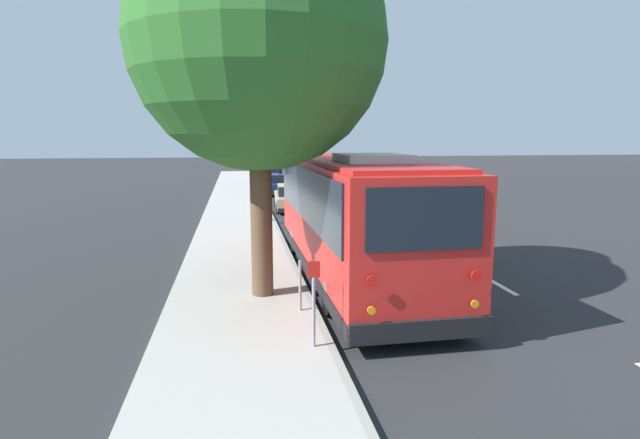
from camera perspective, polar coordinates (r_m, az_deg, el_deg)
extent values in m
plane|color=#28282B|center=(13.52, 4.47, -6.36)|extent=(160.00, 160.00, 0.00)
cube|color=#A3A099|center=(13.13, -9.48, -6.61)|extent=(80.00, 3.03, 0.15)
cube|color=gray|center=(13.21, -2.55, -6.38)|extent=(80.00, 0.14, 0.15)
cube|color=red|center=(13.07, 3.69, 0.53)|extent=(9.93, 2.62, 2.76)
cube|color=black|center=(13.32, 3.63, -4.74)|extent=(9.98, 2.67, 0.28)
cube|color=black|center=(12.99, 3.72, 3.16)|extent=(9.12, 2.70, 1.31)
cube|color=black|center=(17.84, -0.10, 4.88)|extent=(0.05, 2.20, 1.38)
cube|color=black|center=(8.28, 11.96, 0.07)|extent=(0.05, 2.02, 1.05)
cube|color=black|center=(17.80, -0.11, 6.93)|extent=(0.06, 1.81, 0.22)
cube|color=red|center=(12.93, 3.76, 6.76)|extent=(9.32, 2.38, 0.10)
cube|color=silver|center=(11.22, 5.94, 6.93)|extent=(1.83, 1.44, 0.20)
cube|color=black|center=(18.10, -0.12, -0.81)|extent=(0.13, 2.54, 0.36)
cube|color=black|center=(8.76, 11.59, -12.31)|extent=(0.13, 2.54, 0.36)
cylinder|color=red|center=(8.13, 5.95, -7.01)|extent=(0.03, 0.18, 0.18)
cylinder|color=orange|center=(8.29, 5.89, -10.30)|extent=(0.03, 0.14, 0.14)
cylinder|color=red|center=(8.79, 17.44, -6.13)|extent=(0.03, 0.18, 0.18)
cylinder|color=orange|center=(8.94, 17.28, -9.20)|extent=(0.03, 0.14, 0.14)
cube|color=white|center=(17.99, -2.79, -0.33)|extent=(0.04, 0.32, 0.18)
cube|color=white|center=(18.28, 2.45, -0.17)|extent=(0.04, 0.32, 0.18)
cube|color=black|center=(17.31, -4.56, 5.58)|extent=(0.06, 0.10, 0.24)
cylinder|color=black|center=(15.92, -2.74, -2.07)|extent=(1.01, 0.31, 1.00)
cylinder|color=slate|center=(15.92, -2.74, -2.07)|extent=(0.45, 0.32, 0.45)
cylinder|color=black|center=(16.34, 4.97, -1.80)|extent=(1.01, 0.31, 1.00)
cylinder|color=slate|center=(16.34, 4.97, -1.80)|extent=(0.45, 0.32, 0.45)
cylinder|color=black|center=(10.46, 1.34, -8.23)|extent=(1.01, 0.31, 1.00)
cylinder|color=slate|center=(10.46, 1.34, -8.23)|extent=(0.45, 0.32, 0.45)
cylinder|color=black|center=(11.09, 12.70, -7.43)|extent=(1.01, 0.31, 1.00)
cylinder|color=slate|center=(11.09, 12.70, -7.43)|extent=(0.45, 0.32, 0.45)
cube|color=tan|center=(25.56, -3.25, 2.19)|extent=(4.27, 1.84, 0.61)
cube|color=black|center=(25.39, -3.24, 3.38)|extent=(2.05, 1.51, 0.48)
cube|color=tan|center=(25.37, -3.25, 3.92)|extent=(1.97, 1.47, 0.05)
cube|color=black|center=(27.69, -3.52, 2.32)|extent=(0.15, 1.60, 0.20)
cube|color=black|center=(23.50, -2.91, 1.05)|extent=(0.15, 1.60, 0.20)
cylinder|color=black|center=(26.86, -5.01, 2.20)|extent=(0.62, 0.23, 0.61)
cylinder|color=slate|center=(26.86, -5.01, 2.20)|extent=(0.29, 0.23, 0.28)
cylinder|color=black|center=(26.95, -1.84, 2.25)|extent=(0.62, 0.23, 0.61)
cylinder|color=slate|center=(26.95, -1.84, 2.25)|extent=(0.29, 0.23, 0.28)
cylinder|color=black|center=(24.24, -4.81, 1.42)|extent=(0.62, 0.23, 0.61)
cylinder|color=slate|center=(24.24, -4.81, 1.42)|extent=(0.29, 0.23, 0.28)
cylinder|color=black|center=(24.33, -1.29, 1.48)|extent=(0.62, 0.23, 0.61)
cylinder|color=slate|center=(24.33, -1.29, 1.48)|extent=(0.29, 0.23, 0.28)
cube|color=#19234C|center=(32.90, -4.82, 3.80)|extent=(4.53, 1.68, 0.61)
cube|color=black|center=(32.74, -4.82, 4.73)|extent=(2.15, 1.43, 0.48)
cube|color=#19234C|center=(32.72, -4.83, 5.15)|extent=(2.07, 1.39, 0.05)
cube|color=black|center=(35.19, -5.09, 3.82)|extent=(0.10, 1.58, 0.20)
cube|color=black|center=(30.66, -4.52, 3.00)|extent=(0.10, 1.58, 0.20)
cylinder|color=black|center=(34.29, -6.22, 3.75)|extent=(0.62, 0.21, 0.62)
cylinder|color=slate|center=(34.29, -6.22, 3.75)|extent=(0.28, 0.22, 0.28)
cylinder|color=black|center=(34.39, -3.77, 3.80)|extent=(0.62, 0.21, 0.62)
cylinder|color=slate|center=(34.39, -3.77, 3.80)|extent=(0.28, 0.22, 0.28)
cylinder|color=black|center=(31.46, -5.97, 3.25)|extent=(0.62, 0.21, 0.62)
cylinder|color=slate|center=(31.46, -5.97, 3.25)|extent=(0.28, 0.22, 0.28)
cylinder|color=black|center=(31.57, -3.30, 3.30)|extent=(0.62, 0.21, 0.62)
cylinder|color=slate|center=(31.57, -3.30, 3.30)|extent=(0.28, 0.22, 0.28)
cube|color=navy|center=(39.45, -5.57, 4.71)|extent=(4.08, 1.83, 0.60)
cube|color=black|center=(39.30, -5.57, 5.48)|extent=(1.95, 1.53, 0.48)
cube|color=navy|center=(39.28, -5.58, 5.83)|extent=(1.87, 1.50, 0.05)
cube|color=black|center=(41.48, -5.84, 4.65)|extent=(0.13, 1.67, 0.20)
cube|color=black|center=(37.44, -5.27, 4.15)|extent=(0.13, 1.67, 0.20)
cylinder|color=black|center=(40.66, -6.85, 4.61)|extent=(0.61, 0.22, 0.60)
cylinder|color=slate|center=(40.66, -6.85, 4.61)|extent=(0.28, 0.23, 0.27)
cylinder|color=black|center=(40.80, -4.64, 4.66)|extent=(0.61, 0.22, 0.60)
cylinder|color=slate|center=(40.80, -4.64, 4.66)|extent=(0.28, 0.23, 0.27)
cylinder|color=black|center=(38.13, -6.56, 4.30)|extent=(0.61, 0.22, 0.60)
cylinder|color=slate|center=(38.13, -6.56, 4.30)|extent=(0.28, 0.23, 0.27)
cylinder|color=black|center=(38.28, -4.21, 4.36)|extent=(0.61, 0.22, 0.60)
cylinder|color=slate|center=(38.28, -4.21, 4.36)|extent=(0.28, 0.23, 0.27)
cube|color=#A8AAAF|center=(44.72, -6.19, 5.30)|extent=(4.14, 1.76, 0.65)
cube|color=black|center=(44.57, -6.20, 6.01)|extent=(1.96, 1.52, 0.48)
cube|color=#A8AAAF|center=(44.56, -6.20, 6.32)|extent=(1.88, 1.48, 0.05)
cube|color=black|center=(46.82, -6.34, 5.20)|extent=(0.08, 1.70, 0.20)
cube|color=black|center=(42.66, -6.02, 4.80)|extent=(0.08, 1.70, 0.20)
cylinder|color=black|center=(45.99, -7.29, 5.19)|extent=(0.66, 0.20, 0.66)
cylinder|color=slate|center=(45.99, -7.29, 5.19)|extent=(0.30, 0.22, 0.30)
cylinder|color=black|center=(46.08, -5.28, 5.24)|extent=(0.66, 0.20, 0.66)
cylinder|color=slate|center=(46.08, -5.28, 5.24)|extent=(0.30, 0.22, 0.30)
cylinder|color=black|center=(43.39, -7.15, 4.95)|extent=(0.66, 0.20, 0.66)
cylinder|color=slate|center=(43.39, -7.15, 4.95)|extent=(0.30, 0.22, 0.30)
cylinder|color=black|center=(43.49, -5.03, 4.99)|extent=(0.66, 0.20, 0.66)
cylinder|color=slate|center=(43.49, -5.03, 4.99)|extent=(0.30, 0.22, 0.30)
cylinder|color=brown|center=(11.10, -6.72, 0.42)|extent=(0.48, 0.48, 3.59)
sphere|color=#2D6B28|center=(11.15, -7.10, 19.55)|extent=(5.43, 5.43, 5.43)
cylinder|color=gray|center=(8.53, -0.73, -10.57)|extent=(0.06, 0.06, 1.21)
cube|color=red|center=(8.31, -0.74, -5.73)|extent=(0.02, 0.22, 0.28)
cylinder|color=gray|center=(10.27, -2.29, -7.54)|extent=(0.06, 0.06, 1.05)
cylinder|color=#99999E|center=(21.31, -6.39, 0.75)|extent=(0.22, 0.22, 0.65)
sphere|color=#99999E|center=(21.26, -6.41, 1.77)|extent=(0.20, 0.20, 0.20)
cube|color=silver|center=(13.69, 19.03, -6.64)|extent=(2.40, 0.14, 0.01)
cube|color=silver|center=(19.02, 10.44, -1.85)|extent=(2.40, 0.14, 0.01)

